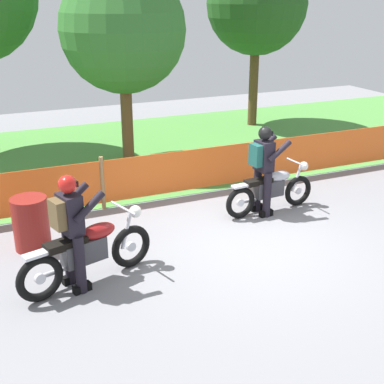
{
  "coord_description": "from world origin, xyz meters",
  "views": [
    {
      "loc": [
        -4.0,
        -6.72,
        3.93
      ],
      "look_at": [
        -0.86,
        0.45,
        0.9
      ],
      "focal_mm": 48.32,
      "sensor_mm": 36.0,
      "label": 1
    }
  ],
  "objects": [
    {
      "name": "grass_verge",
      "position": [
        0.0,
        5.92,
        0.01
      ],
      "size": [
        24.0,
        6.93,
        0.01
      ],
      "primitive_type": "cube",
      "color": "#4C8C3D",
      "rests_on": "ground"
    },
    {
      "name": "tree_near_left",
      "position": [
        -0.53,
        5.13,
        3.14
      ],
      "size": [
        2.9,
        2.9,
        4.6
      ],
      "color": "brown",
      "rests_on": "ground"
    },
    {
      "name": "tree_near_right",
      "position": [
        4.2,
        7.26,
        3.61
      ],
      "size": [
        2.98,
        2.98,
        5.12
      ],
      "color": "brown",
      "rests_on": "ground"
    },
    {
      "name": "rider_lead",
      "position": [
        0.82,
        1.03,
        0.95
      ],
      "size": [
        0.7,
        0.57,
        1.69
      ],
      "rotation": [
        0.0,
        0.0,
        0.07
      ],
      "color": "black",
      "rests_on": "ground"
    },
    {
      "name": "barrier_fence",
      "position": [
        0.0,
        2.45,
        0.54
      ],
      "size": [
        11.22,
        0.08,
        1.05
      ],
      "color": "#997547",
      "rests_on": "ground"
    },
    {
      "name": "oil_drum",
      "position": [
        -3.34,
        1.29,
        0.44
      ],
      "size": [
        0.58,
        0.58,
        0.88
      ],
      "primitive_type": "cylinder",
      "color": "maroon",
      "rests_on": "ground"
    },
    {
      "name": "ground",
      "position": [
        0.0,
        0.0,
        -0.01
      ],
      "size": [
        24.0,
        24.0,
        0.02
      ],
      "primitive_type": "cube",
      "color": "gray"
    },
    {
      "name": "rider_trailing",
      "position": [
        -2.96,
        -0.21,
        0.95
      ],
      "size": [
        0.76,
        0.65,
        1.69
      ],
      "rotation": [
        0.0,
        0.0,
        0.29
      ],
      "color": "black",
      "rests_on": "ground"
    },
    {
      "name": "motorcycle_lead",
      "position": [
        1.03,
        1.04,
        0.45
      ],
      "size": [
        1.95,
        0.57,
        0.92
      ],
      "rotation": [
        0.0,
        0.0,
        0.07
      ],
      "color": "black",
      "rests_on": "ground"
    },
    {
      "name": "motorcycle_trailing",
      "position": [
        -2.73,
        -0.14,
        0.49
      ],
      "size": [
        2.08,
        0.84,
        1.01
      ],
      "rotation": [
        0.0,
        0.0,
        0.29
      ],
      "color": "black",
      "rests_on": "ground"
    }
  ]
}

